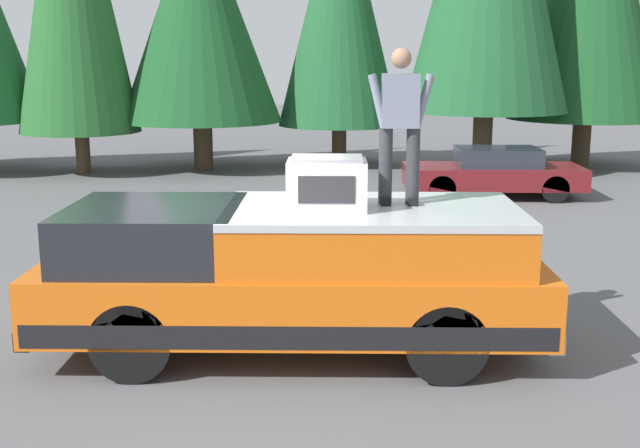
# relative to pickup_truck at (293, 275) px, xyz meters

# --- Properties ---
(ground_plane) EXTENTS (90.00, 90.00, 0.00)m
(ground_plane) POSITION_rel_pickup_truck_xyz_m (0.06, 0.68, -0.87)
(ground_plane) COLOR #565659
(pickup_truck) EXTENTS (2.01, 5.54, 1.65)m
(pickup_truck) POSITION_rel_pickup_truck_xyz_m (0.00, 0.00, 0.00)
(pickup_truck) COLOR orange
(pickup_truck) RESTS_ON ground
(compressor_unit) EXTENTS (0.65, 0.84, 0.56)m
(compressor_unit) POSITION_rel_pickup_truck_xyz_m (-0.12, -0.38, 1.05)
(compressor_unit) COLOR white
(compressor_unit) RESTS_ON pickup_truck
(person_on_truck_bed) EXTENTS (0.29, 0.72, 1.69)m
(person_on_truck_bed) POSITION_rel_pickup_truck_xyz_m (0.19, -1.17, 1.68)
(person_on_truck_bed) COLOR #333338
(person_on_truck_bed) RESTS_ON pickup_truck
(parked_car_maroon) EXTENTS (1.64, 4.10, 1.16)m
(parked_car_maroon) POSITION_rel_pickup_truck_xyz_m (9.91, -4.21, -0.29)
(parked_car_maroon) COLOR maroon
(parked_car_maroon) RESTS_ON ground
(conifer_center_left) EXTENTS (3.66, 3.66, 8.42)m
(conifer_center_left) POSITION_rel_pickup_truck_xyz_m (15.50, -0.64, 3.93)
(conifer_center_left) COLOR #4C3826
(conifer_center_left) RESTS_ON ground
(conifer_center_right) EXTENTS (4.60, 4.60, 7.61)m
(conifer_center_right) POSITION_rel_pickup_truck_xyz_m (14.44, 3.33, 3.62)
(conifer_center_right) COLOR #4C3826
(conifer_center_right) RESTS_ON ground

